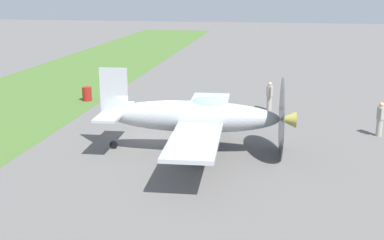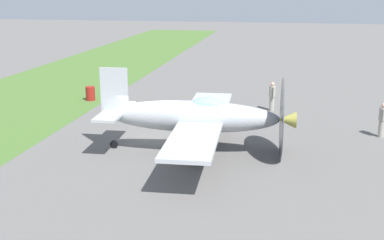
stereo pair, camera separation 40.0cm
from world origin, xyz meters
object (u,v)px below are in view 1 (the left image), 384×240
at_px(airplane_lead, 196,117).
at_px(fuel_drum, 87,94).
at_px(ground_crew_chief, 380,118).
at_px(ground_crew_mechanic, 270,95).

distance_m(airplane_lead, fuel_drum, 12.47).
height_order(airplane_lead, ground_crew_chief, airplane_lead).
relative_size(airplane_lead, ground_crew_mechanic, 6.36).
xyz_separation_m(ground_crew_mechanic, fuel_drum, (-0.58, -11.74, -0.46)).
height_order(ground_crew_chief, ground_crew_mechanic, same).
xyz_separation_m(ground_crew_chief, fuel_drum, (-4.95, -17.26, -0.46)).
distance_m(airplane_lead, ground_crew_mechanic, 8.91).
height_order(airplane_lead, ground_crew_mechanic, airplane_lead).
distance_m(ground_crew_mechanic, fuel_drum, 11.76).
height_order(ground_crew_chief, fuel_drum, ground_crew_chief).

